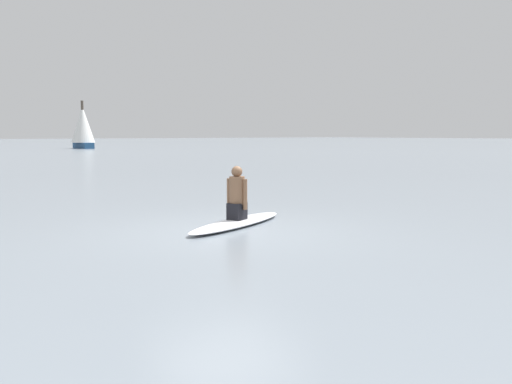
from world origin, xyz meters
name	(u,v)px	position (x,y,z in m)	size (l,w,h in m)	color
ground_plane	(227,231)	(0.00, 0.00, 0.00)	(400.00, 400.00, 0.00)	gray
surfboard	(237,222)	(-0.48, -0.35, 0.06)	(3.02, 0.61, 0.12)	white
person_paddler	(237,195)	(-0.48, -0.35, 0.58)	(0.41, 0.43, 1.01)	black
sailboat_center_horizon	(83,126)	(-18.39, -57.36, 2.65)	(2.76, 3.91, 5.62)	navy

